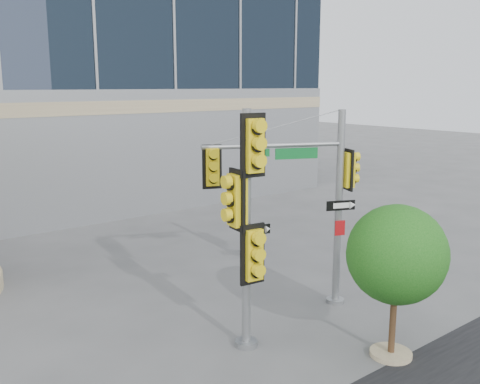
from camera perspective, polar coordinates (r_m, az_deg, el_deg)
ground at (r=13.22m, az=3.89°, el=-16.64°), size 120.00×120.00×0.00m
main_signal_pole at (r=14.71m, az=7.02°, el=0.46°), size 4.04×2.07×5.55m
secondary_signal_pole at (r=12.14m, az=0.78°, el=-2.26°), size 0.98×0.81×5.69m
street_tree at (r=12.63m, az=16.41°, el=-6.77°), size 2.31×2.26×3.60m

